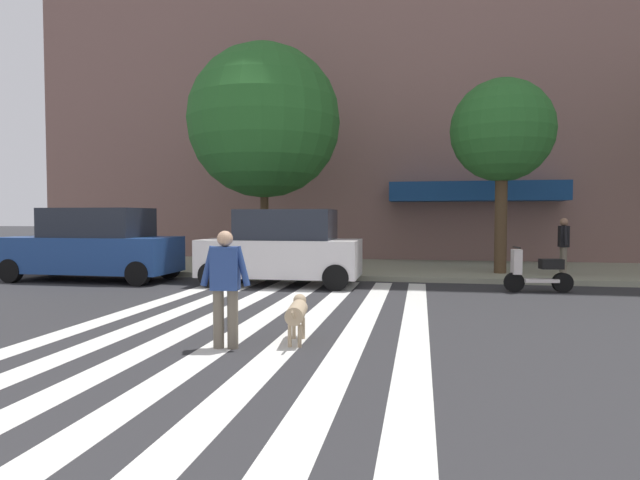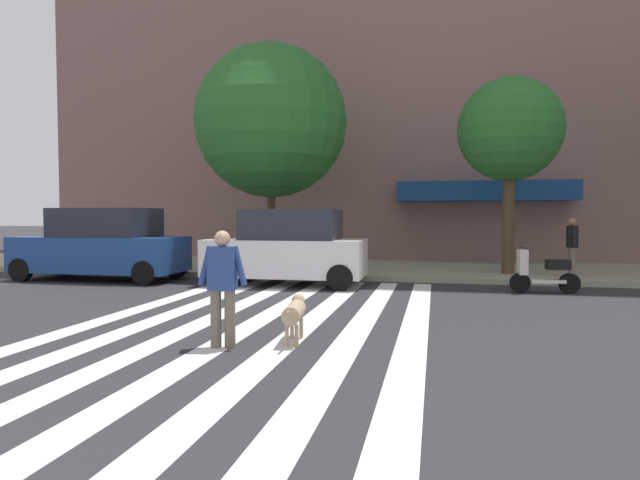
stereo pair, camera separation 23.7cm
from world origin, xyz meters
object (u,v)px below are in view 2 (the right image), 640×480
at_px(pedestrian_dog_walker, 223,282).
at_px(pedestrian_bystander, 572,244).
at_px(parked_car_behind_first, 287,249).
at_px(street_tree_nearest, 271,122).
at_px(parked_scooter, 545,273).
at_px(street_tree_middle, 510,131).
at_px(parked_car_near_curb, 102,245).
at_px(dog_on_leash, 295,312).

height_order(pedestrian_dog_walker, pedestrian_bystander, pedestrian_bystander).
bearing_deg(pedestrian_bystander, parked_car_behind_first, -162.55).
distance_m(street_tree_nearest, pedestrian_dog_walker, 10.83).
height_order(parked_scooter, pedestrian_dog_walker, pedestrian_dog_walker).
distance_m(street_tree_middle, pedestrian_bystander, 3.68).
distance_m(parked_car_near_curb, parked_scooter, 12.01).
xyz_separation_m(street_tree_nearest, pedestrian_bystander, (9.02, -0.64, -3.84)).
distance_m(parked_car_near_curb, pedestrian_dog_walker, 9.40).
distance_m(street_tree_nearest, street_tree_middle, 7.39).
bearing_deg(parked_car_behind_first, pedestrian_dog_walker, -81.80).
relative_size(parked_car_behind_first, dog_on_leash, 3.67).
relative_size(parked_car_behind_first, street_tree_nearest, 0.58).
bearing_deg(street_tree_nearest, parked_car_behind_first, -65.30).
relative_size(pedestrian_dog_walker, pedestrian_bystander, 1.00).
distance_m(parked_car_behind_first, street_tree_middle, 7.39).
bearing_deg(parked_car_behind_first, parked_car_near_curb, -179.99).
xyz_separation_m(street_tree_middle, pedestrian_bystander, (1.66, -0.41, -3.26)).
relative_size(parked_car_behind_first, pedestrian_dog_walker, 2.57).
xyz_separation_m(parked_car_behind_first, street_tree_middle, (5.96, 2.81, 3.36)).
bearing_deg(pedestrian_dog_walker, pedestrian_bystander, 53.99).
distance_m(parked_car_near_curb, street_tree_middle, 12.32).
relative_size(parked_car_near_curb, pedestrian_dog_walker, 2.94).
bearing_deg(parked_scooter, dog_on_leash, -127.06).
height_order(parked_car_near_curb, street_tree_nearest, street_tree_nearest).
xyz_separation_m(parked_car_near_curb, street_tree_nearest, (4.17, 3.04, 3.92)).
bearing_deg(dog_on_leash, pedestrian_bystander, 56.20).
bearing_deg(parked_car_behind_first, parked_scooter, -1.42).
height_order(parked_car_behind_first, parked_scooter, parked_car_behind_first).
relative_size(parked_car_near_curb, pedestrian_bystander, 2.94).
height_order(parked_scooter, street_tree_middle, street_tree_middle).
height_order(street_tree_middle, dog_on_leash, street_tree_middle).
distance_m(street_tree_middle, pedestrian_dog_walker, 11.31).
distance_m(parked_scooter, pedestrian_bystander, 2.88).
xyz_separation_m(parked_car_near_curb, pedestrian_bystander, (13.18, 2.39, 0.08)).
distance_m(dog_on_leash, pedestrian_bystander, 10.36).
xyz_separation_m(street_tree_nearest, street_tree_middle, (7.36, -0.23, -0.58)).
distance_m(parked_car_near_curb, pedestrian_bystander, 13.40).
xyz_separation_m(parked_car_behind_first, parked_scooter, (6.43, -0.16, -0.50)).
height_order(street_tree_middle, pedestrian_bystander, street_tree_middle).
height_order(parked_scooter, street_tree_nearest, street_tree_nearest).
bearing_deg(pedestrian_bystander, street_tree_nearest, 175.91).
bearing_deg(pedestrian_dog_walker, parked_scooter, 50.38).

